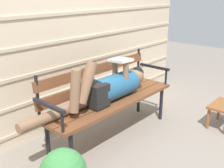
# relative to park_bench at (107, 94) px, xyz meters

# --- Properties ---
(ground_plane) EXTENTS (12.00, 12.00, 0.00)m
(ground_plane) POSITION_rel_park_bench_xyz_m (-0.00, -0.25, -0.52)
(ground_plane) COLOR gray
(house_siding) EXTENTS (4.53, 0.08, 2.17)m
(house_siding) POSITION_rel_park_bench_xyz_m (-0.00, 0.60, 0.57)
(house_siding) COLOR beige
(house_siding) RESTS_ON ground
(park_bench) EXTENTS (1.76, 0.49, 0.90)m
(park_bench) POSITION_rel_park_bench_xyz_m (0.00, 0.00, 0.00)
(park_bench) COLOR brown
(park_bench) RESTS_ON ground
(reclining_person) EXTENTS (1.69, 0.27, 0.54)m
(reclining_person) POSITION_rel_park_bench_xyz_m (-0.07, -0.07, 0.12)
(reclining_person) COLOR #23567A
(footstool) EXTENTS (0.44, 0.27, 0.30)m
(footstool) POSITION_rel_park_bench_xyz_m (1.12, -0.95, -0.27)
(footstool) COLOR brown
(footstool) RESTS_ON ground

